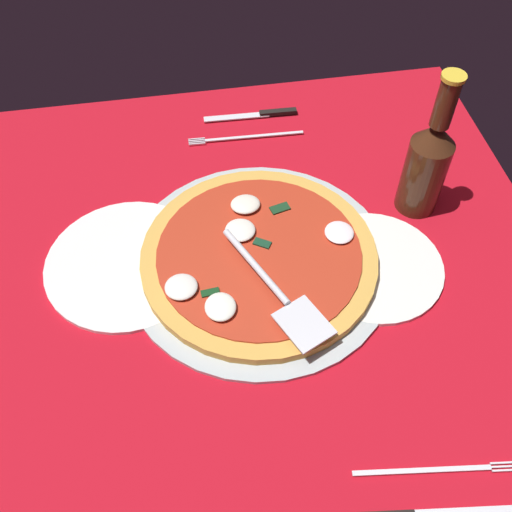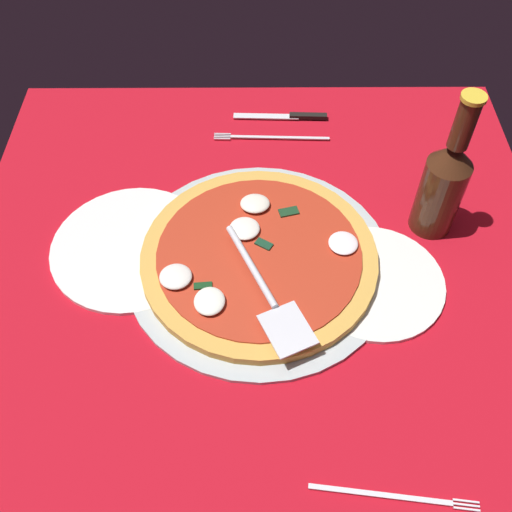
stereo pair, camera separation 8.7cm
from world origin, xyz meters
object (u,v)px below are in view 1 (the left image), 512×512
Objects in this scene: dinner_plate_left at (374,267)px; place_setting_far at (425,495)px; place_setting_near at (253,127)px; pizza_server at (276,290)px; dinner_plate_right at (127,264)px; beer_bottle at (427,163)px; pizza at (255,256)px.

place_setting_far is (3.73, 32.91, -0.14)cm from dinner_plate_left.
pizza_server is at bearing 87.25° from place_setting_near.
dinner_plate_right is at bearing 51.77° from place_setting_near.
place_setting_far reaches higher than dinner_plate_left.
dinner_plate_right is at bearing 5.67° from beer_bottle.
pizza is at bearing 15.30° from beer_bottle.
pizza is 31.61cm from place_setting_near.
place_setting_far is at bearing 83.54° from dinner_plate_left.
pizza_server reaches higher than place_setting_near.
beer_bottle is at bearing -132.17° from dinner_plate_left.
dinner_plate_left is 17.03cm from pizza_server.
place_setting_near is (-23.93, -28.25, -0.16)cm from dinner_plate_right.
place_setting_near reaches higher than dinner_plate_left.
pizza reaches higher than place_setting_near.
place_setting_far is (-12.25, 28.47, -4.04)cm from pizza_server.
dinner_plate_left and dinner_plate_right have the same top height.
place_setting_far is (-32.88, 39.68, -0.14)cm from dinner_plate_right.
place_setting_far is (-13.75, 36.73, -1.57)cm from pizza.
place_setting_far is 0.90× the size of beer_bottle.
pizza_server is 31.26cm from place_setting_far.
place_setting_near is at bearing -98.76° from pizza.
pizza is at bearing 165.47° from pizza_server.
dinner_plate_right is at bearing 136.73° from place_setting_far.
dinner_plate_right is 19.40cm from pizza.
pizza is 8.75cm from pizza_server.
place_setting_near and place_setting_far have the same top height.
place_setting_near is (-4.81, -31.21, -1.58)cm from pizza.
dinner_plate_left is at bearing 167.67° from pizza.
dinner_plate_right is 0.70× the size of pizza.
dinner_plate_right is 37.03cm from place_setting_near.
pizza is 1.41× the size of beer_bottle.
pizza reaches higher than place_setting_far.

